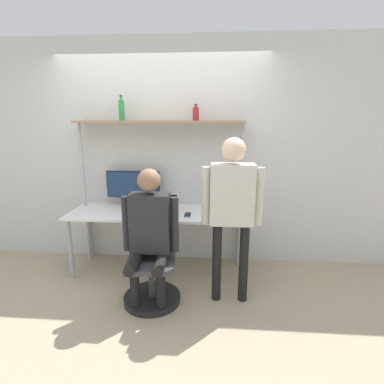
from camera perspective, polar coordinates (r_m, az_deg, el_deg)
The scene contains 12 objects.
ground_plane at distance 3.46m, azimuth -7.17°, elevation -17.03°, with size 12.00×12.00×0.00m, color tan.
wall_back at distance 3.72m, azimuth -5.57°, elevation 7.20°, with size 8.00×0.06×2.70m.
desk at distance 3.51m, azimuth -6.33°, elevation -4.75°, with size 2.04×0.67×0.73m.
shelf_unit at distance 3.52m, azimuth -6.17°, elevation 9.79°, with size 1.94×0.30×1.75m.
monitor at distance 3.70m, azimuth -11.16°, elevation 1.12°, with size 0.65×0.17×0.43m.
laptop at distance 3.37m, azimuth -5.25°, elevation -3.17°, with size 0.30×0.24×0.23m.
cell_phone at distance 3.34m, azimuth -0.83°, elevation -4.35°, with size 0.07×0.15×0.01m.
office_chair at distance 3.10m, azimuth -7.64°, elevation -15.26°, with size 0.56×0.56×0.89m.
person_seated at distance 2.85m, azimuth -8.07°, elevation -6.74°, with size 0.54×0.47×1.33m.
person_standing at distance 2.80m, azimuth 7.64°, elevation -1.70°, with size 0.57×0.22×1.61m.
bottle_green at distance 3.62m, azimuth -13.28°, elevation 14.98°, with size 0.06×0.06×0.28m.
bottle_red at distance 3.47m, azimuth 0.73°, elevation 14.70°, with size 0.07×0.07×0.18m.
Camera 1 is at (0.64, -2.92, 1.75)m, focal length 28.00 mm.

